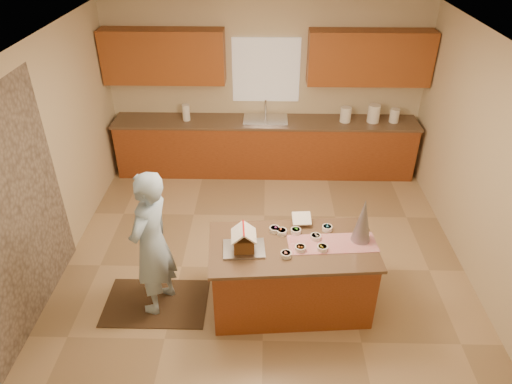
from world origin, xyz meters
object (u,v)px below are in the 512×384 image
at_px(island_base, 291,277).
at_px(boy, 152,244).
at_px(tinsel_tree, 363,220).
at_px(gingerbread_house, 244,240).

height_order(island_base, boy, boy).
height_order(island_base, tinsel_tree, tinsel_tree).
relative_size(island_base, gingerbread_house, 5.98).
xyz_separation_m(boy, gingerbread_house, (0.97, -0.06, 0.11)).
bearing_deg(boy, gingerbread_house, 105.50).
distance_m(island_base, tinsel_tree, 1.01).
xyz_separation_m(island_base, boy, (-1.47, -0.03, 0.45)).
xyz_separation_m(tinsel_tree, gingerbread_house, (-1.23, -0.19, -0.13)).
distance_m(tinsel_tree, boy, 2.21).
bearing_deg(tinsel_tree, island_base, -171.79).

